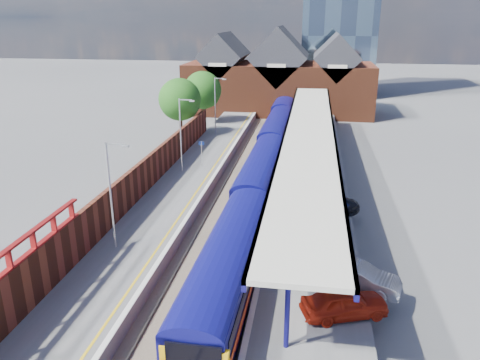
{
  "coord_description": "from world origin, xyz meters",
  "views": [
    {
      "loc": [
        5.63,
        -19.58,
        15.08
      ],
      "look_at": [
        0.14,
        15.71,
        2.6
      ],
      "focal_mm": 35.0,
      "sensor_mm": 36.0,
      "label": 1
    }
  ],
  "objects_px": {
    "lamp_post_d": "(216,102)",
    "platform_sign": "(202,149)",
    "parked_car_blue": "(325,202)",
    "parked_car_red": "(344,303)",
    "train": "(270,147)",
    "parked_car_dark": "(329,200)",
    "parked_car_silver": "(357,277)",
    "lamp_post_b": "(112,189)",
    "lamp_post_c": "(182,131)"
  },
  "relations": [
    {
      "from": "train",
      "to": "platform_sign",
      "type": "relative_size",
      "value": 26.38
    },
    {
      "from": "lamp_post_b",
      "to": "parked_car_blue",
      "type": "height_order",
      "value": "lamp_post_b"
    },
    {
      "from": "parked_car_red",
      "to": "lamp_post_c",
      "type": "bearing_deg",
      "value": 13.69
    },
    {
      "from": "platform_sign",
      "to": "parked_car_red",
      "type": "height_order",
      "value": "platform_sign"
    },
    {
      "from": "lamp_post_c",
      "to": "parked_car_blue",
      "type": "height_order",
      "value": "lamp_post_c"
    },
    {
      "from": "lamp_post_b",
      "to": "parked_car_dark",
      "type": "distance_m",
      "value": 16.5
    },
    {
      "from": "train",
      "to": "lamp_post_d",
      "type": "distance_m",
      "value": 13.15
    },
    {
      "from": "train",
      "to": "parked_car_red",
      "type": "xyz_separation_m",
      "value": [
        6.2,
        -27.08,
        -0.39
      ]
    },
    {
      "from": "platform_sign",
      "to": "parked_car_silver",
      "type": "height_order",
      "value": "platform_sign"
    },
    {
      "from": "platform_sign",
      "to": "parked_car_blue",
      "type": "relative_size",
      "value": 0.53
    },
    {
      "from": "train",
      "to": "lamp_post_b",
      "type": "height_order",
      "value": "lamp_post_b"
    },
    {
      "from": "lamp_post_b",
      "to": "parked_car_silver",
      "type": "xyz_separation_m",
      "value": [
        14.86,
        -2.74,
        -3.23
      ]
    },
    {
      "from": "platform_sign",
      "to": "lamp_post_b",
      "type": "bearing_deg",
      "value": -94.33
    },
    {
      "from": "parked_car_silver",
      "to": "lamp_post_d",
      "type": "bearing_deg",
      "value": 38.11
    },
    {
      "from": "platform_sign",
      "to": "lamp_post_d",
      "type": "bearing_deg",
      "value": 95.56
    },
    {
      "from": "lamp_post_b",
      "to": "parked_car_blue",
      "type": "bearing_deg",
      "value": 31.82
    },
    {
      "from": "parked_car_blue",
      "to": "parked_car_red",
      "type": "bearing_deg",
      "value": 174.63
    },
    {
      "from": "train",
      "to": "platform_sign",
      "type": "distance_m",
      "value": 7.57
    },
    {
      "from": "train",
      "to": "parked_car_red",
      "type": "height_order",
      "value": "train"
    },
    {
      "from": "parked_car_red",
      "to": "parked_car_blue",
      "type": "xyz_separation_m",
      "value": [
        -0.7,
        13.51,
        -0.09
      ]
    },
    {
      "from": "lamp_post_d",
      "to": "platform_sign",
      "type": "height_order",
      "value": "lamp_post_d"
    },
    {
      "from": "platform_sign",
      "to": "parked_car_silver",
      "type": "relative_size",
      "value": 0.54
    },
    {
      "from": "lamp_post_b",
      "to": "parked_car_dark",
      "type": "xyz_separation_m",
      "value": [
        13.64,
        8.69,
        -3.3
      ]
    },
    {
      "from": "parked_car_red",
      "to": "parked_car_dark",
      "type": "xyz_separation_m",
      "value": [
        -0.42,
        13.91,
        -0.04
      ]
    },
    {
      "from": "parked_car_silver",
      "to": "parked_car_blue",
      "type": "relative_size",
      "value": 0.99
    },
    {
      "from": "train",
      "to": "lamp_post_c",
      "type": "height_order",
      "value": "lamp_post_c"
    },
    {
      "from": "lamp_post_c",
      "to": "parked_car_red",
      "type": "distance_m",
      "value": 25.67
    },
    {
      "from": "lamp_post_b",
      "to": "parked_car_blue",
      "type": "relative_size",
      "value": 1.5
    },
    {
      "from": "platform_sign",
      "to": "lamp_post_c",
      "type": "bearing_deg",
      "value": -124.26
    },
    {
      "from": "parked_car_dark",
      "to": "parked_car_red",
      "type": "bearing_deg",
      "value": -159.26
    },
    {
      "from": "train",
      "to": "parked_car_silver",
      "type": "xyz_separation_m",
      "value": [
        7.01,
        -24.6,
        -0.36
      ]
    },
    {
      "from": "platform_sign",
      "to": "parked_car_dark",
      "type": "relative_size",
      "value": 0.52
    },
    {
      "from": "train",
      "to": "parked_car_dark",
      "type": "height_order",
      "value": "train"
    },
    {
      "from": "lamp_post_d",
      "to": "parked_car_silver",
      "type": "xyz_separation_m",
      "value": [
        14.86,
        -34.74,
        -3.23
      ]
    },
    {
      "from": "platform_sign",
      "to": "parked_car_blue",
      "type": "bearing_deg",
      "value": -39.0
    },
    {
      "from": "lamp_post_d",
      "to": "parked_car_dark",
      "type": "xyz_separation_m",
      "value": [
        13.64,
        -23.31,
        -3.3
      ]
    },
    {
      "from": "parked_car_red",
      "to": "lamp_post_b",
      "type": "bearing_deg",
      "value": 49.78
    },
    {
      "from": "parked_car_red",
      "to": "parked_car_blue",
      "type": "relative_size",
      "value": 0.92
    },
    {
      "from": "train",
      "to": "lamp_post_b",
      "type": "relative_size",
      "value": 9.42
    },
    {
      "from": "train",
      "to": "parked_car_silver",
      "type": "height_order",
      "value": "train"
    },
    {
      "from": "lamp_post_b",
      "to": "parked_car_silver",
      "type": "distance_m",
      "value": 15.46
    },
    {
      "from": "parked_car_red",
      "to": "parked_car_silver",
      "type": "relative_size",
      "value": 0.93
    },
    {
      "from": "train",
      "to": "lamp_post_c",
      "type": "bearing_deg",
      "value": -143.29
    },
    {
      "from": "train",
      "to": "lamp_post_d",
      "type": "height_order",
      "value": "lamp_post_d"
    },
    {
      "from": "lamp_post_d",
      "to": "parked_car_blue",
      "type": "height_order",
      "value": "lamp_post_d"
    },
    {
      "from": "lamp_post_d",
      "to": "parked_car_silver",
      "type": "height_order",
      "value": "lamp_post_d"
    },
    {
      "from": "train",
      "to": "parked_car_blue",
      "type": "height_order",
      "value": "train"
    },
    {
      "from": "parked_car_dark",
      "to": "parked_car_blue",
      "type": "relative_size",
      "value": 1.02
    },
    {
      "from": "parked_car_silver",
      "to": "parked_car_blue",
      "type": "height_order",
      "value": "parked_car_silver"
    },
    {
      "from": "parked_car_red",
      "to": "parked_car_blue",
      "type": "distance_m",
      "value": 13.53
    }
  ]
}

